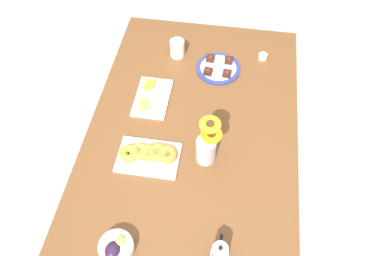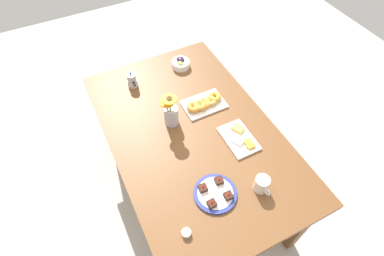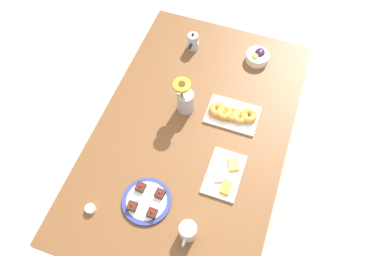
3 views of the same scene
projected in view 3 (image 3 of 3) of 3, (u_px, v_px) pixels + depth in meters
ground_plane at (192, 184)px, 2.62m from camera, size 6.00×6.00×0.00m
dining_table at (192, 139)px, 2.06m from camera, size 1.60×1.00×0.74m
coffee_mug at (188, 231)px, 1.67m from camera, size 0.11×0.08×0.10m
grape_bowl at (258, 56)px, 2.21m from camera, size 0.14×0.14×0.07m
cheese_platter at (225, 174)px, 1.85m from camera, size 0.26×0.17×0.03m
croissant_platter at (232, 114)px, 2.01m from camera, size 0.19×0.29×0.05m
jam_cup_honey at (90, 209)px, 1.76m from camera, size 0.05×0.05×0.03m
dessert_plate at (147, 201)px, 1.78m from camera, size 0.24×0.24×0.05m
flower_vase at (185, 100)px, 1.99m from camera, size 0.11×0.11×0.25m
moka_pot at (193, 42)px, 2.24m from camera, size 0.11×0.07×0.12m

